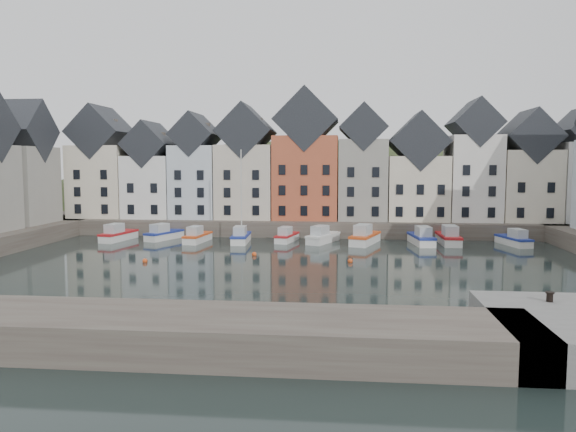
# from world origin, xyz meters

# --- Properties ---
(ground) EXTENTS (260.00, 260.00, 0.00)m
(ground) POSITION_xyz_m (0.00, 0.00, 0.00)
(ground) COLOR black
(ground) RESTS_ON ground
(far_quay) EXTENTS (90.00, 16.00, 2.00)m
(far_quay) POSITION_xyz_m (0.00, 30.00, 1.00)
(far_quay) COLOR #473D36
(far_quay) RESTS_ON ground
(near_wall) EXTENTS (50.00, 6.00, 2.00)m
(near_wall) POSITION_xyz_m (-10.00, -22.00, 1.00)
(near_wall) COLOR #473D36
(near_wall) RESTS_ON ground
(hillside) EXTENTS (153.60, 70.40, 64.00)m
(hillside) POSITION_xyz_m (0.02, 56.00, -17.96)
(hillside) COLOR #263018
(hillside) RESTS_ON ground
(far_terrace) EXTENTS (72.37, 8.16, 17.78)m
(far_terrace) POSITION_xyz_m (3.21, 28.00, 8.88)
(far_terrace) COLOR beige
(far_terrace) RESTS_ON far_quay
(mooring_buoys) EXTENTS (20.50, 5.50, 0.50)m
(mooring_buoys) POSITION_xyz_m (-4.00, 5.33, 0.15)
(mooring_buoys) COLOR #D54819
(mooring_buoys) RESTS_ON ground
(boat_a) EXTENTS (3.00, 6.53, 2.42)m
(boat_a) POSITION_xyz_m (-22.80, 17.55, 0.72)
(boat_a) COLOR silver
(boat_a) RESTS_ON ground
(boat_b) EXTENTS (3.81, 6.26, 2.30)m
(boat_b) POSITION_xyz_m (-17.43, 19.02, 0.68)
(boat_b) COLOR silver
(boat_b) RESTS_ON ground
(boat_c) EXTENTS (2.45, 6.01, 2.25)m
(boat_c) POSITION_xyz_m (-12.56, 17.17, 0.67)
(boat_c) COLOR silver
(boat_c) RESTS_ON ground
(boat_d) EXTENTS (2.21, 6.12, 11.51)m
(boat_d) POSITION_xyz_m (-7.14, 17.27, 0.75)
(boat_d) COLOR silver
(boat_d) RESTS_ON ground
(boat_e) EXTENTS (2.72, 5.70, 2.10)m
(boat_e) POSITION_xyz_m (-1.69, 18.77, 0.63)
(boat_e) COLOR silver
(boat_e) RESTS_ON ground
(boat_f) EXTENTS (4.16, 6.46, 2.38)m
(boat_f) POSITION_xyz_m (2.75, 18.25, 0.71)
(boat_f) COLOR silver
(boat_f) RESTS_ON ground
(boat_g) EXTENTS (4.16, 7.29, 2.67)m
(boat_g) POSITION_xyz_m (7.83, 17.71, 0.80)
(boat_g) COLOR silver
(boat_g) RESTS_ON ground
(boat_h) EXTENTS (2.74, 6.68, 2.49)m
(boat_h) POSITION_xyz_m (14.56, 18.00, 0.74)
(boat_h) COLOR silver
(boat_h) RESTS_ON ground
(boat_i) EXTENTS (2.17, 6.75, 2.58)m
(boat_i) POSITION_xyz_m (17.80, 18.49, 0.77)
(boat_i) COLOR silver
(boat_i) RESTS_ON ground
(boat_j) EXTENTS (3.12, 6.08, 2.23)m
(boat_j) POSITION_xyz_m (25.33, 18.29, 0.67)
(boat_j) COLOR silver
(boat_j) RESTS_ON ground
(mooring_bollard) EXTENTS (0.48, 0.48, 0.56)m
(mooring_bollard) POSITION_xyz_m (16.87, -17.41, 2.31)
(mooring_bollard) COLOR black
(mooring_bollard) RESTS_ON near_quay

